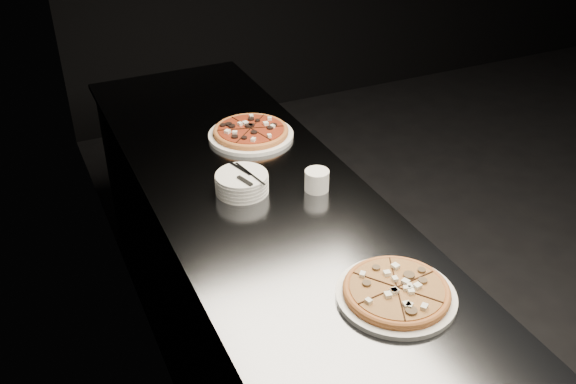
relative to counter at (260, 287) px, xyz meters
name	(u,v)px	position (x,y,z in m)	size (l,w,h in m)	color
wall_left	(137,77)	(-0.37, 0.00, 0.94)	(0.02, 5.00, 2.80)	black
counter	(260,287)	(0.00, 0.00, 0.00)	(0.74, 2.44, 0.92)	#55575C
pizza_mushroom	(396,292)	(0.13, -0.70, 0.48)	(0.34, 0.34, 0.04)	white
pizza_tomato	(251,132)	(0.13, 0.38, 0.48)	(0.38, 0.38, 0.04)	white
plate_stack	(242,183)	(-0.06, 0.00, 0.49)	(0.18, 0.18, 0.07)	white
cutlery	(245,175)	(-0.05, -0.01, 0.53)	(0.06, 0.20, 0.01)	#B4B5BB
ramekin	(317,180)	(0.19, -0.10, 0.50)	(0.09, 0.09, 0.08)	white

